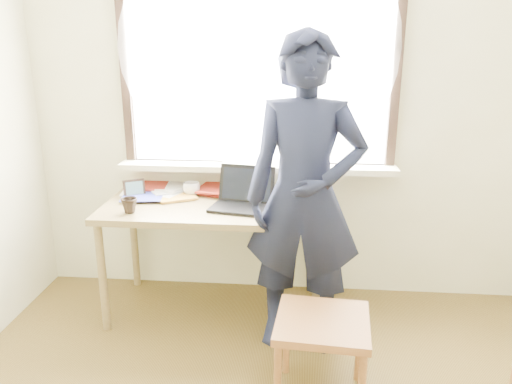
# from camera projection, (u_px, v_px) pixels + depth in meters

# --- Properties ---
(room_shell) EXTENTS (3.52, 4.02, 2.61)m
(room_shell) POSITION_uv_depth(u_px,v_px,m) (267.00, 81.00, 1.50)
(room_shell) COLOR beige
(room_shell) RESTS_ON ground
(desk) EXTENTS (1.40, 0.70, 0.75)m
(desk) POSITION_uv_depth(u_px,v_px,m) (215.00, 216.00, 3.18)
(desk) COLOR olive
(desk) RESTS_ON ground
(laptop) EXTENTS (0.41, 0.35, 0.24)m
(laptop) POSITION_uv_depth(u_px,v_px,m) (243.00, 198.00, 3.10)
(laptop) COLOR black
(laptop) RESTS_ON desk
(mug_white) EXTENTS (0.16, 0.16, 0.09)m
(mug_white) POSITION_uv_depth(u_px,v_px,m) (191.00, 189.00, 3.32)
(mug_white) COLOR white
(mug_white) RESTS_ON desk
(mug_dark) EXTENTS (0.14, 0.14, 0.09)m
(mug_dark) POSITION_uv_depth(u_px,v_px,m) (129.00, 206.00, 2.99)
(mug_dark) COLOR black
(mug_dark) RESTS_ON desk
(mouse) EXTENTS (0.08, 0.06, 0.03)m
(mouse) POSITION_uv_depth(u_px,v_px,m) (280.00, 209.00, 3.02)
(mouse) COLOR black
(mouse) RESTS_ON desk
(desk_clutter) EXTENTS (0.81, 0.53, 0.04)m
(desk_clutter) POSITION_uv_depth(u_px,v_px,m) (172.00, 193.00, 3.32)
(desk_clutter) COLOR white
(desk_clutter) RESTS_ON desk
(book_a) EXTENTS (0.35, 0.37, 0.03)m
(book_a) POSITION_uv_depth(u_px,v_px,m) (149.00, 191.00, 3.38)
(book_a) COLOR white
(book_a) RESTS_ON desk
(book_b) EXTENTS (0.32, 0.34, 0.02)m
(book_b) POSITION_uv_depth(u_px,v_px,m) (286.00, 191.00, 3.39)
(book_b) COLOR white
(book_b) RESTS_ON desk
(picture_frame) EXTENTS (0.13, 0.08, 0.11)m
(picture_frame) POSITION_uv_depth(u_px,v_px,m) (134.00, 189.00, 3.29)
(picture_frame) COLOR black
(picture_frame) RESTS_ON desk
(work_chair) EXTENTS (0.48, 0.46, 0.46)m
(work_chair) POSITION_uv_depth(u_px,v_px,m) (322.00, 332.00, 2.43)
(work_chair) COLOR #935F30
(work_chair) RESTS_ON ground
(person) EXTENTS (0.69, 0.48, 1.81)m
(person) POSITION_uv_depth(u_px,v_px,m) (305.00, 198.00, 2.78)
(person) COLOR black
(person) RESTS_ON ground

